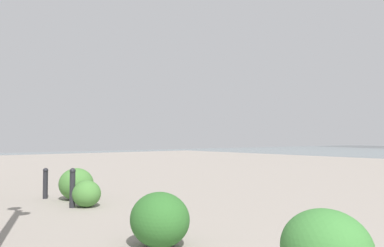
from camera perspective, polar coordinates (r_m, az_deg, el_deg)
name	(u,v)px	position (r m, az deg, el deg)	size (l,w,h in m)	color
bollard_near	(72,187)	(8.66, -17.86, -9.25)	(0.13, 0.13, 0.86)	#232328
bollard_mid	(45,182)	(10.16, -21.56, -8.41)	(0.13, 0.13, 0.77)	#232328
shrub_round	(160,219)	(5.39, -4.97, -14.45)	(0.90, 0.81, 0.76)	#2D6628
shrub_wide	(76,184)	(9.73, -17.33, -8.83)	(0.91, 0.82, 0.78)	#477F38
shrub_tall	(86,194)	(8.67, -15.88, -10.31)	(0.69, 0.62, 0.58)	#477F38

